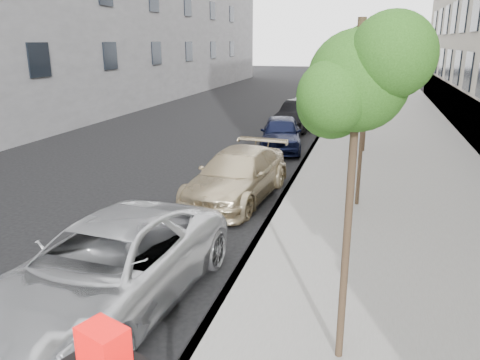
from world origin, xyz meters
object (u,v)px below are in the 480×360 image
at_px(tree_far, 372,46).
at_px(suv, 237,175).
at_px(tree_near, 360,81).
at_px(sedan_blue, 281,133).
at_px(minivan, 107,268).
at_px(tree_mid, 369,52).
at_px(sedan_rear, 316,98).
at_px(sedan_black, 299,115).

distance_m(tree_far, suv, 8.11).
height_order(tree_near, suv, tree_near).
xyz_separation_m(tree_near, sedan_blue, (-3.33, 12.98, -3.18)).
bearing_deg(tree_near, minivan, 173.89).
xyz_separation_m(suv, sedan_blue, (0.00, 6.53, -0.00)).
distance_m(suv, sedan_blue, 6.53).
xyz_separation_m(tree_near, minivan, (-3.82, 0.41, -3.13)).
bearing_deg(tree_near, suv, 117.28).
bearing_deg(tree_far, tree_mid, -90.00).
bearing_deg(sedan_rear, suv, -82.74).
relative_size(tree_near, tree_mid, 0.95).
distance_m(sedan_blue, sedan_rear, 11.86).
relative_size(tree_mid, sedan_rear, 0.88).
relative_size(tree_far, suv, 1.01).
distance_m(tree_near, sedan_black, 18.31).
bearing_deg(tree_far, suv, -116.93).
bearing_deg(sedan_blue, tree_near, -85.12).
bearing_deg(tree_far, tree_near, -90.00).
height_order(tree_mid, minivan, tree_mid).
relative_size(tree_near, tree_far, 0.94).
bearing_deg(sedan_black, sedan_blue, -82.28).
height_order(tree_mid, sedan_rear, tree_mid).
bearing_deg(suv, sedan_black, 95.63).
height_order(minivan, sedan_rear, sedan_rear).
distance_m(tree_far, sedan_black, 6.71).
xyz_separation_m(suv, sedan_black, (0.00, 11.28, 0.02)).
bearing_deg(tree_mid, tree_near, -90.00).
bearing_deg(tree_far, sedan_black, 125.14).
bearing_deg(tree_mid, tree_far, 90.00).
height_order(tree_near, sedan_black, tree_near).
distance_m(tree_far, sedan_rear, 12.74).
height_order(tree_near, tree_mid, tree_mid).
height_order(sedan_blue, sedan_rear, sedan_rear).
xyz_separation_m(tree_mid, minivan, (-3.83, -6.09, -3.31)).
height_order(tree_near, sedan_rear, tree_near).
bearing_deg(sedan_black, minivan, -83.93).
bearing_deg(minivan, tree_far, 77.10).
height_order(suv, sedan_rear, sedan_rear).
distance_m(tree_near, minivan, 4.96).
height_order(sedan_blue, sedan_black, sedan_black).
relative_size(tree_mid, sedan_black, 1.12).
xyz_separation_m(tree_near, tree_mid, (0.00, 6.50, 0.18)).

